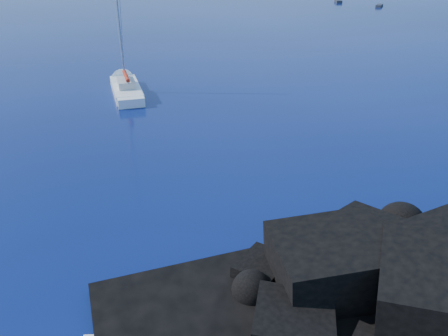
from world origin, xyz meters
name	(u,v)px	position (x,y,z in m)	size (l,w,h in m)	color
surf_foam	(217,306)	(5.00, 5.00, 0.00)	(10.00, 8.00, 0.06)	white
sailboat	(127,94)	(-6.68, 36.32, 0.00)	(2.82, 13.45, 14.10)	white
distant_boat_a	(338,2)	(34.62, 133.79, 0.00)	(1.60, 5.15, 0.69)	#27282D
distant_boat_b	(379,7)	(43.90, 122.24, 0.00)	(1.44, 4.62, 0.62)	#242529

